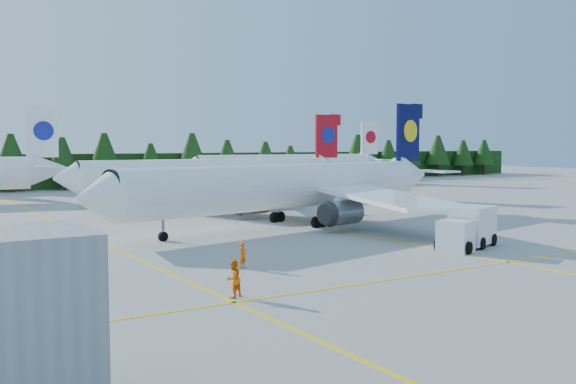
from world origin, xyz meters
TOP-DOWN VIEW (x-y plane):
  - ground at (0.00, 0.00)m, footprint 320.00×320.00m
  - taxi_stripe_a at (-14.00, 20.00)m, footprint 0.25×120.00m
  - taxi_stripe_b at (6.00, 20.00)m, footprint 0.25×120.00m
  - taxi_stripe_cross at (0.00, -6.00)m, footprint 80.00×0.25m
  - treeline_hedge at (0.00, 82.00)m, footprint 220.00×4.00m
  - airliner_navy at (2.87, 17.21)m, footprint 41.42×33.74m
  - airliner_red at (7.91, 43.81)m, footprint 41.35×34.01m
  - airliner_far_right at (33.95, 67.80)m, footprint 41.68×5.84m
  - service_truck at (8.02, -0.62)m, footprint 6.61×4.30m
  - crew_a at (-9.57, 1.38)m, footprint 0.71×0.62m
  - crew_b at (-13.55, -5.06)m, footprint 1.11×0.99m

SIDE VIEW (x-z plane):
  - ground at x=0.00m, z-range 0.00..0.00m
  - taxi_stripe_a at x=-14.00m, z-range 0.00..0.01m
  - taxi_stripe_b at x=6.00m, z-range 0.00..0.01m
  - taxi_stripe_cross at x=0.00m, z-range 0.00..0.01m
  - crew_a at x=-9.57m, z-range 0.00..1.63m
  - crew_b at x=-13.55m, z-range 0.00..1.88m
  - service_truck at x=8.02m, z-range -0.01..2.98m
  - treeline_hedge at x=0.00m, z-range 0.00..6.00m
  - airliner_red at x=7.91m, z-range -2.40..9.62m
  - airliner_navy at x=2.87m, z-range -2.43..9.75m
  - airliner_far_right at x=33.95m, z-range -2.26..9.85m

